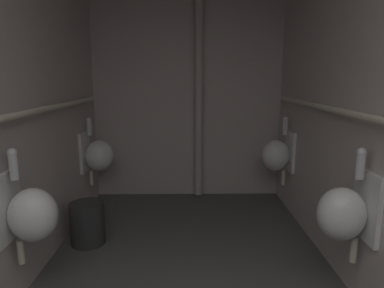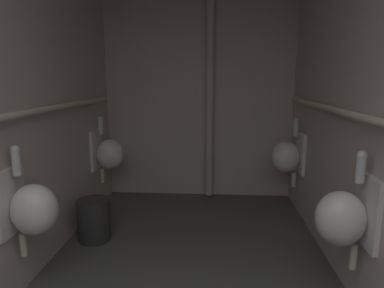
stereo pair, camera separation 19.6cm
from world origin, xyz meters
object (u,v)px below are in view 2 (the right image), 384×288
(urinal_left_far, at_px, (108,153))
(urinal_right_far, at_px, (288,156))
(urinal_right_mid, at_px, (344,217))
(standpipe_back_wall, at_px, (210,96))
(waste_bin, at_px, (94,220))
(urinal_left_mid, at_px, (31,208))

(urinal_left_far, xyz_separation_m, urinal_right_far, (1.98, -0.00, 0.00))
(urinal_right_mid, distance_m, urinal_right_far, 1.62)
(urinal_right_mid, bearing_deg, urinal_right_far, 90.00)
(standpipe_back_wall, distance_m, waste_bin, 1.92)
(urinal_right_mid, distance_m, standpipe_back_wall, 2.32)
(standpipe_back_wall, relative_size, waste_bin, 6.44)
(urinal_right_mid, height_order, standpipe_back_wall, standpipe_back_wall)
(urinal_left_far, bearing_deg, urinal_left_mid, -90.00)
(urinal_left_mid, xyz_separation_m, urinal_right_far, (1.98, 1.61, 0.00))
(urinal_left_mid, xyz_separation_m, urinal_right_mid, (1.98, -0.01, 0.00))
(waste_bin, bearing_deg, urinal_left_mid, -96.17)
(urinal_left_far, bearing_deg, waste_bin, -83.27)
(urinal_right_far, bearing_deg, urinal_right_mid, -90.00)
(urinal_left_mid, distance_m, urinal_right_far, 2.55)
(urinal_right_mid, relative_size, standpipe_back_wall, 0.31)
(urinal_right_far, bearing_deg, standpipe_back_wall, 152.17)
(urinal_right_far, distance_m, standpipe_back_wall, 1.14)
(urinal_left_mid, distance_m, waste_bin, 0.96)
(urinal_right_mid, distance_m, waste_bin, 2.12)
(urinal_left_far, distance_m, standpipe_back_wall, 1.35)
(urinal_left_far, bearing_deg, urinal_right_mid, -39.42)
(urinal_left_mid, height_order, urinal_right_mid, same)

